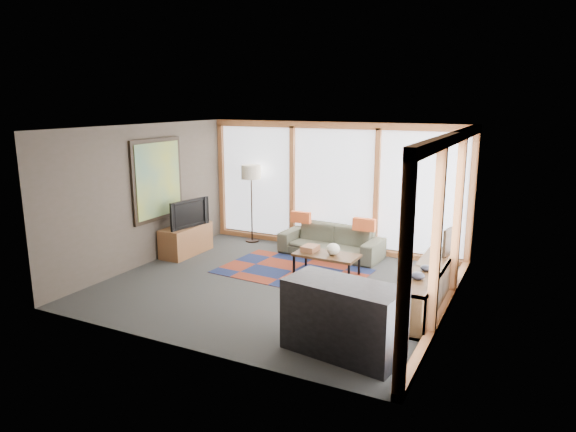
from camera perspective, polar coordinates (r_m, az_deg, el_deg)
The scene contains 17 objects.
ground at distance 8.65m, azimuth -1.20°, elevation -7.65°, with size 5.50×5.50×0.00m, color #2F302D.
room_envelope at distance 8.53m, azimuth 3.46°, elevation 2.77°, with size 5.52×5.02×2.62m.
rug at distance 9.29m, azimuth 0.50°, elevation -6.15°, with size 2.57×1.65×0.01m, color maroon.
sofa at distance 10.18m, azimuth 4.79°, elevation -2.79°, with size 2.02×0.79×0.59m, color #3A3E2F.
pillow_left at distance 10.37m, azimuth 1.44°, elevation -0.14°, with size 0.41×0.12×0.23m, color #CE5224.
pillow_right at distance 9.84m, azimuth 8.46°, elevation -0.94°, with size 0.43×0.13×0.24m, color #CE5224.
floor_lamp at distance 11.07m, azimuth -4.06°, elevation 1.36°, with size 0.42×0.42×1.67m, color black, non-canonical shape.
coffee_table at distance 9.12m, azimuth 4.29°, elevation -5.36°, with size 1.12×0.56×0.37m, color black, non-canonical shape.
book_stack at distance 9.20m, azimuth 2.48°, elevation -3.62°, with size 0.25×0.31×0.10m, color brown.
vase at distance 9.00m, azimuth 5.04°, elevation -3.68°, with size 0.24×0.24×0.21m, color beige.
bookshelf at distance 7.97m, azimuth 15.28°, elevation -7.62°, with size 0.44×2.44×0.61m, color black, non-canonical shape.
bowl_a at distance 7.32m, azimuth 14.21°, elevation -6.45°, with size 0.20×0.20×0.10m, color black.
bowl_b at distance 7.70m, azimuth 15.09°, elevation -5.60°, with size 0.17×0.17×0.08m, color black.
shelf_picture at distance 8.47m, azimuth 17.30°, elevation -2.80°, with size 0.04×0.34×0.44m, color black.
tv_console at distance 10.46m, azimuth -11.25°, elevation -2.61°, with size 0.48×1.16×0.58m, color brown.
television at distance 10.26m, azimuth -11.20°, elevation 0.34°, with size 0.96×0.13×0.55m, color black.
bar_counter at distance 6.33m, azimuth 6.15°, elevation -11.25°, with size 1.41×0.66×0.90m, color black.
Camera 1 is at (3.80, -7.17, 3.02)m, focal length 32.00 mm.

